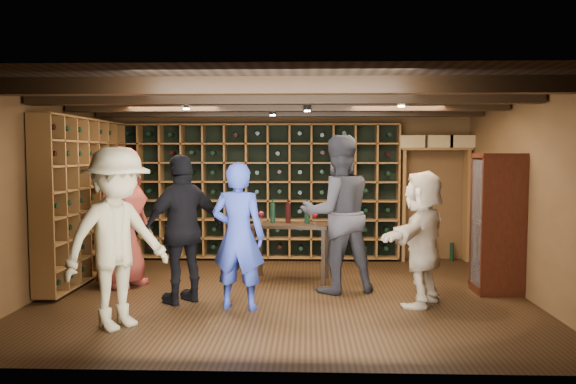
{
  "coord_description": "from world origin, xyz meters",
  "views": [
    {
      "loc": [
        0.3,
        -6.96,
        1.79
      ],
      "look_at": [
        0.06,
        0.2,
        1.29
      ],
      "focal_mm": 35.0,
      "sensor_mm": 36.0,
      "label": 1
    }
  ],
  "objects_px": {
    "man_grey_suit": "(338,214)",
    "guest_woman_black": "(183,229)",
    "display_cabinet": "(497,226)",
    "guest_khaki": "(117,238)",
    "man_blue_shirt": "(238,236)",
    "guest_beige": "(422,238)",
    "tasting_table": "(290,230)",
    "guest_red_floral": "(122,217)"
  },
  "relations": [
    {
      "from": "guest_red_floral",
      "to": "man_grey_suit",
      "type": "bearing_deg",
      "value": -67.75
    },
    {
      "from": "man_blue_shirt",
      "to": "guest_red_floral",
      "type": "relative_size",
      "value": 0.9
    },
    {
      "from": "guest_khaki",
      "to": "man_blue_shirt",
      "type": "bearing_deg",
      "value": -19.98
    },
    {
      "from": "man_blue_shirt",
      "to": "man_grey_suit",
      "type": "bearing_deg",
      "value": -135.45
    },
    {
      "from": "tasting_table",
      "to": "guest_woman_black",
      "type": "bearing_deg",
      "value": -127.38
    },
    {
      "from": "man_grey_suit",
      "to": "guest_beige",
      "type": "bearing_deg",
      "value": 131.52
    },
    {
      "from": "display_cabinet",
      "to": "man_grey_suit",
      "type": "xyz_separation_m",
      "value": [
        -2.02,
        -0.0,
        0.15
      ]
    },
    {
      "from": "guest_red_floral",
      "to": "tasting_table",
      "type": "height_order",
      "value": "guest_red_floral"
    },
    {
      "from": "guest_red_floral",
      "to": "guest_khaki",
      "type": "distance_m",
      "value": 1.85
    },
    {
      "from": "guest_woman_black",
      "to": "tasting_table",
      "type": "height_order",
      "value": "guest_woman_black"
    },
    {
      "from": "man_blue_shirt",
      "to": "guest_woman_black",
      "type": "height_order",
      "value": "guest_woman_black"
    },
    {
      "from": "man_grey_suit",
      "to": "guest_beige",
      "type": "relative_size",
      "value": 1.27
    },
    {
      "from": "guest_khaki",
      "to": "guest_beige",
      "type": "distance_m",
      "value": 3.43
    },
    {
      "from": "guest_beige",
      "to": "guest_woman_black",
      "type": "bearing_deg",
      "value": -58.2
    },
    {
      "from": "guest_red_floral",
      "to": "tasting_table",
      "type": "relative_size",
      "value": 1.66
    },
    {
      "from": "guest_woman_black",
      "to": "tasting_table",
      "type": "distance_m",
      "value": 1.74
    },
    {
      "from": "guest_beige",
      "to": "tasting_table",
      "type": "relative_size",
      "value": 1.41
    },
    {
      "from": "guest_woman_black",
      "to": "tasting_table",
      "type": "xyz_separation_m",
      "value": [
        1.23,
        1.21,
        -0.17
      ]
    },
    {
      "from": "guest_red_floral",
      "to": "guest_beige",
      "type": "xyz_separation_m",
      "value": [
        3.82,
        -0.79,
        -0.14
      ]
    },
    {
      "from": "man_blue_shirt",
      "to": "guest_beige",
      "type": "bearing_deg",
      "value": -164.58
    },
    {
      "from": "guest_red_floral",
      "to": "tasting_table",
      "type": "bearing_deg",
      "value": -53.22
    },
    {
      "from": "man_grey_suit",
      "to": "guest_beige",
      "type": "height_order",
      "value": "man_grey_suit"
    },
    {
      "from": "man_blue_shirt",
      "to": "tasting_table",
      "type": "bearing_deg",
      "value": -101.92
    },
    {
      "from": "display_cabinet",
      "to": "guest_khaki",
      "type": "relative_size",
      "value": 0.95
    },
    {
      "from": "guest_red_floral",
      "to": "man_blue_shirt",
      "type": "bearing_deg",
      "value": -95.7
    },
    {
      "from": "display_cabinet",
      "to": "guest_red_floral",
      "type": "bearing_deg",
      "value": 177.78
    },
    {
      "from": "display_cabinet",
      "to": "guest_woman_black",
      "type": "bearing_deg",
      "value": -171.13
    },
    {
      "from": "man_grey_suit",
      "to": "guest_khaki",
      "type": "relative_size",
      "value": 1.09
    },
    {
      "from": "guest_woman_black",
      "to": "guest_khaki",
      "type": "distance_m",
      "value": 1.08
    },
    {
      "from": "display_cabinet",
      "to": "tasting_table",
      "type": "height_order",
      "value": "display_cabinet"
    },
    {
      "from": "man_grey_suit",
      "to": "display_cabinet",
      "type": "bearing_deg",
      "value": 163.5
    },
    {
      "from": "display_cabinet",
      "to": "guest_woman_black",
      "type": "distance_m",
      "value": 3.93
    },
    {
      "from": "man_grey_suit",
      "to": "guest_red_floral",
      "type": "relative_size",
      "value": 1.07
    },
    {
      "from": "display_cabinet",
      "to": "man_blue_shirt",
      "type": "xyz_separation_m",
      "value": [
        -3.2,
        -0.85,
        -0.02
      ]
    },
    {
      "from": "display_cabinet",
      "to": "guest_woman_black",
      "type": "height_order",
      "value": "guest_woman_black"
    },
    {
      "from": "guest_beige",
      "to": "tasting_table",
      "type": "distance_m",
      "value": 2.0
    },
    {
      "from": "man_grey_suit",
      "to": "guest_woman_black",
      "type": "distance_m",
      "value": 1.96
    },
    {
      "from": "guest_red_floral",
      "to": "guest_beige",
      "type": "height_order",
      "value": "guest_red_floral"
    },
    {
      "from": "guest_beige",
      "to": "tasting_table",
      "type": "bearing_deg",
      "value": -95.66
    },
    {
      "from": "man_blue_shirt",
      "to": "guest_khaki",
      "type": "relative_size",
      "value": 0.91
    },
    {
      "from": "man_blue_shirt",
      "to": "man_grey_suit",
      "type": "xyz_separation_m",
      "value": [
        1.17,
        0.85,
        0.16
      ]
    },
    {
      "from": "guest_red_floral",
      "to": "guest_khaki",
      "type": "xyz_separation_m",
      "value": [
        0.53,
        -1.77,
        -0.01
      ]
    }
  ]
}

